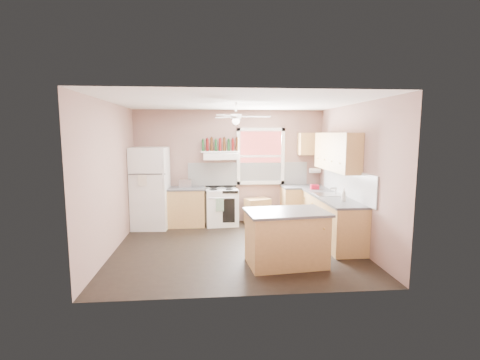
{
  "coord_description": "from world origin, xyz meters",
  "views": [
    {
      "loc": [
        -0.49,
        -6.35,
        2.14
      ],
      "look_at": [
        0.1,
        0.3,
        1.25
      ],
      "focal_mm": 26.0,
      "sensor_mm": 36.0,
      "label": 1
    }
  ],
  "objects": [
    {
      "name": "ceiling_fan_hub",
      "position": [
        0.0,
        0.0,
        2.45
      ],
      "size": [
        0.2,
        0.2,
        0.08
      ],
      "primitive_type": "cylinder",
      "color": "white",
      "rests_on": "ceiling"
    },
    {
      "name": "upper_cabinet_right",
      "position": [
        2.08,
        0.5,
        1.78
      ],
      "size": [
        0.33,
        1.8,
        0.76
      ],
      "primitive_type": "cube",
      "color": "#AD8248",
      "rests_on": "wall_right"
    },
    {
      "name": "counter_right",
      "position": [
        1.94,
        0.3,
        0.88
      ],
      "size": [
        0.62,
        2.22,
        0.04
      ],
      "primitive_type": "cube",
      "color": "#444447",
      "rests_on": "base_cabinet_right"
    },
    {
      "name": "ceiling",
      "position": [
        0.0,
        0.0,
        2.7
      ],
      "size": [
        4.5,
        4.5,
        0.0
      ],
      "primitive_type": "plane",
      "color": "white",
      "rests_on": "ground"
    },
    {
      "name": "bottle_shelf",
      "position": [
        -0.23,
        1.87,
        1.72
      ],
      "size": [
        0.9,
        0.26,
        0.03
      ],
      "primitive_type": "cube",
      "color": "white",
      "rests_on": "range_hood"
    },
    {
      "name": "island_top",
      "position": [
        0.75,
        -0.93,
        0.88
      ],
      "size": [
        1.38,
        0.97,
        0.04
      ],
      "primitive_type": "cube",
      "rotation": [
        0.0,
        0.0,
        0.1
      ],
      "color": "#444447",
      "rests_on": "island"
    },
    {
      "name": "window_view",
      "position": [
        0.75,
        1.98,
        1.6
      ],
      "size": [
        1.0,
        0.02,
        1.2
      ],
      "primitive_type": "cube",
      "color": "maroon",
      "rests_on": "wall_back"
    },
    {
      "name": "wall_back",
      "position": [
        0.0,
        2.02,
        1.35
      ],
      "size": [
        4.5,
        0.05,
        2.7
      ],
      "primitive_type": "cube",
      "color": "#88665B",
      "rests_on": "ground"
    },
    {
      "name": "upper_cabinet_corner",
      "position": [
        1.95,
        1.83,
        1.9
      ],
      "size": [
        0.6,
        0.33,
        0.52
      ],
      "primitive_type": "cube",
      "color": "#AD8248",
      "rests_on": "wall_back"
    },
    {
      "name": "island",
      "position": [
        0.75,
        -0.93,
        0.43
      ],
      "size": [
        1.3,
        0.89,
        0.86
      ],
      "primitive_type": "cube",
      "rotation": [
        0.0,
        0.0,
        0.1
      ],
      "color": "#AD8248",
      "rests_on": "floor"
    },
    {
      "name": "base_cabinet_right",
      "position": [
        1.95,
        0.3,
        0.43
      ],
      "size": [
        0.6,
        2.2,
        0.86
      ],
      "primitive_type": "cube",
      "color": "#AD8248",
      "rests_on": "floor"
    },
    {
      "name": "counter_left",
      "position": [
        -1.06,
        1.7,
        0.88
      ],
      "size": [
        0.92,
        0.62,
        0.04
      ],
      "primitive_type": "cube",
      "color": "#444447",
      "rests_on": "base_cabinet_left"
    },
    {
      "name": "wall_left",
      "position": [
        -2.27,
        0.0,
        1.35
      ],
      "size": [
        0.05,
        4.0,
        2.7
      ],
      "primitive_type": "cube",
      "color": "#88665B",
      "rests_on": "ground"
    },
    {
      "name": "stove",
      "position": [
        -0.21,
        1.7,
        0.43
      ],
      "size": [
        0.78,
        0.69,
        0.86
      ],
      "primitive_type": "cube",
      "rotation": [
        0.0,
        0.0,
        0.08
      ],
      "color": "white",
      "rests_on": "floor"
    },
    {
      "name": "base_cabinet_left",
      "position": [
        -1.06,
        1.7,
        0.43
      ],
      "size": [
        0.9,
        0.6,
        0.86
      ],
      "primitive_type": "cube",
      "color": "#AD8248",
      "rests_on": "floor"
    },
    {
      "name": "range_hood",
      "position": [
        -0.23,
        1.75,
        1.62
      ],
      "size": [
        0.78,
        0.5,
        0.14
      ],
      "primitive_type": "cube",
      "color": "white",
      "rests_on": "wall_back"
    },
    {
      "name": "cart",
      "position": [
        0.65,
        1.75,
        0.28
      ],
      "size": [
        0.65,
        0.53,
        0.56
      ],
      "primitive_type": "cube",
      "rotation": [
        0.0,
        0.0,
        0.31
      ],
      "color": "#AD8248",
      "rests_on": "floor"
    },
    {
      "name": "backsplash_back",
      "position": [
        0.45,
        1.99,
        1.18
      ],
      "size": [
        2.9,
        0.03,
        0.55
      ],
      "primitive_type": "cube",
      "color": "white",
      "rests_on": "wall_back"
    },
    {
      "name": "floor",
      "position": [
        0.0,
        0.0,
        0.0
      ],
      "size": [
        4.5,
        4.5,
        0.0
      ],
      "primitive_type": "plane",
      "color": "black",
      "rests_on": "ground"
    },
    {
      "name": "window_frame",
      "position": [
        0.75,
        1.96,
        1.6
      ],
      "size": [
        1.16,
        0.07,
        1.36
      ],
      "primitive_type": "cube",
      "color": "white",
      "rests_on": "wall_back"
    },
    {
      "name": "sink",
      "position": [
        1.94,
        0.5,
        0.9
      ],
      "size": [
        0.55,
        0.45,
        0.03
      ],
      "primitive_type": "cube",
      "color": "silver",
      "rests_on": "counter_right"
    },
    {
      "name": "soap_bottle",
      "position": [
        1.99,
        -0.2,
        1.02
      ],
      "size": [
        0.13,
        0.13,
        0.24
      ],
      "primitive_type": "imported",
      "rotation": [
        0.0,
        0.0,
        2.34
      ],
      "color": "silver",
      "rests_on": "counter_right"
    },
    {
      "name": "paper_towel",
      "position": [
        2.07,
        1.86,
        1.25
      ],
      "size": [
        0.26,
        0.12,
        0.12
      ],
      "primitive_type": "cylinder",
      "rotation": [
        0.0,
        1.57,
        0.0
      ],
      "color": "white",
      "rests_on": "wall_back"
    },
    {
      "name": "backsplash_right",
      "position": [
        2.23,
        0.3,
        1.18
      ],
      "size": [
        0.03,
        2.6,
        0.55
      ],
      "primitive_type": "cube",
      "color": "white",
      "rests_on": "wall_right"
    },
    {
      "name": "counter_corner",
      "position": [
        1.75,
        1.7,
        0.88
      ],
      "size": [
        1.02,
        0.62,
        0.04
      ],
      "primitive_type": "cube",
      "color": "#444447",
      "rests_on": "base_cabinet_corner"
    },
    {
      "name": "wine_bottles",
      "position": [
        -0.23,
        1.87,
        1.88
      ],
      "size": [
        0.86,
        0.06,
        0.31
      ],
      "color": "#143819",
      "rests_on": "bottle_shelf"
    },
    {
      "name": "refrigerator",
      "position": [
        -1.82,
        1.59,
        0.92
      ],
      "size": [
        0.82,
        0.8,
        1.84
      ],
      "primitive_type": "cube",
      "rotation": [
        0.0,
        0.0,
        -0.06
      ],
      "color": "white",
      "rests_on": "floor"
    },
    {
      "name": "toaster",
      "position": [
        -1.06,
        1.72,
        0.99
      ],
      "size": [
        0.28,
        0.17,
        0.18
      ],
      "primitive_type": "cube",
      "rotation": [
        0.0,
        0.0,
        0.03
      ],
      "color": "silver",
      "rests_on": "counter_left"
    },
    {
      "name": "wall_right",
      "position": [
        2.27,
        0.0,
        1.35
      ],
      "size": [
        0.05,
        4.0,
        2.7
      ],
      "primitive_type": "cube",
      "color": "#88665B",
      "rests_on": "ground"
    },
    {
      "name": "red_caddy",
      "position": [
        1.87,
        1.2,
        0.95
      ],
      "size": [
        0.19,
        0.13,
        0.1
      ],
      "primitive_type": "cube",
      "rotation": [
        0.0,
        0.0,
        -0.06
      ],
      "color": "#AD0E24",
      "rests_on": "counter_right"
    },
    {
      "name": "faucet",
      "position": [
        2.1,
        0.5,
        0.97
      ],
      "size": [
        0.03,
        0.03,
        0.14
      ],
      "primitive_type": "cylinder",
      "color": "silver",
      "rests_on": "sink"
    },
    {
      "name": "base_cabinet_corner",
      "position": [
        1.75,
        1.7,
        0.43
      ],
      "size": [
        1.0,
        0.6,
        0.86
      ],
      "primitive_type": "cube",
      "color": "#AD8248",
      "rests_on": "floor"
    }
  ]
}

